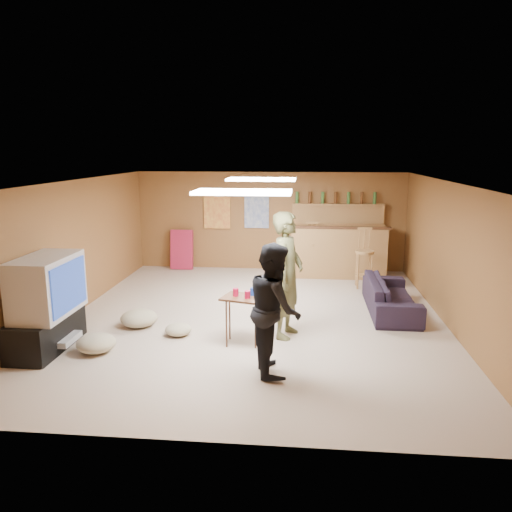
# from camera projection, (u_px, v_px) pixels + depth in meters

# --- Properties ---
(ground) EXTENTS (7.00, 7.00, 0.00)m
(ground) POSITION_uv_depth(u_px,v_px,m) (255.00, 319.00, 8.07)
(ground) COLOR tan
(ground) RESTS_ON ground
(ceiling) EXTENTS (6.00, 7.00, 0.02)m
(ceiling) POSITION_uv_depth(u_px,v_px,m) (255.00, 182.00, 7.61)
(ceiling) COLOR silver
(ceiling) RESTS_ON ground
(wall_back) EXTENTS (6.00, 0.02, 2.20)m
(wall_back) POSITION_uv_depth(u_px,v_px,m) (270.00, 221.00, 11.24)
(wall_back) COLOR brown
(wall_back) RESTS_ON ground
(wall_front) EXTENTS (6.00, 0.02, 2.20)m
(wall_front) POSITION_uv_depth(u_px,v_px,m) (216.00, 332.00, 4.43)
(wall_front) COLOR brown
(wall_front) RESTS_ON ground
(wall_left) EXTENTS (0.02, 7.00, 2.20)m
(wall_left) POSITION_uv_depth(u_px,v_px,m) (72.00, 249.00, 8.12)
(wall_left) COLOR brown
(wall_left) RESTS_ON ground
(wall_right) EXTENTS (0.02, 7.00, 2.20)m
(wall_right) POSITION_uv_depth(u_px,v_px,m) (451.00, 256.00, 7.55)
(wall_right) COLOR brown
(wall_right) RESTS_ON ground
(tv_stand) EXTENTS (0.55, 1.30, 0.50)m
(tv_stand) POSITION_uv_depth(u_px,v_px,m) (46.00, 331.00, 6.81)
(tv_stand) COLOR black
(tv_stand) RESTS_ON ground
(dvd_box) EXTENTS (0.35, 0.50, 0.08)m
(dvd_box) POSITION_uv_depth(u_px,v_px,m) (62.00, 339.00, 6.81)
(dvd_box) COLOR #B2B2B7
(dvd_box) RESTS_ON tv_stand
(tv_body) EXTENTS (0.60, 1.10, 0.80)m
(tv_body) POSITION_uv_depth(u_px,v_px,m) (47.00, 286.00, 6.67)
(tv_body) COLOR #B2B2B7
(tv_body) RESTS_ON tv_stand
(tv_screen) EXTENTS (0.02, 0.95, 0.65)m
(tv_screen) POSITION_uv_depth(u_px,v_px,m) (69.00, 286.00, 6.64)
(tv_screen) COLOR navy
(tv_screen) RESTS_ON tv_body
(bar_counter) EXTENTS (2.00, 0.60, 1.10)m
(bar_counter) POSITION_uv_depth(u_px,v_px,m) (338.00, 251.00, 10.68)
(bar_counter) COLOR olive
(bar_counter) RESTS_ON ground
(bar_lip) EXTENTS (2.10, 0.12, 0.05)m
(bar_lip) POSITION_uv_depth(u_px,v_px,m) (340.00, 228.00, 10.32)
(bar_lip) COLOR #3E2314
(bar_lip) RESTS_ON bar_counter
(bar_shelf) EXTENTS (2.00, 0.18, 0.05)m
(bar_shelf) POSITION_uv_depth(u_px,v_px,m) (338.00, 205.00, 10.92)
(bar_shelf) COLOR olive
(bar_shelf) RESTS_ON bar_backing
(bar_backing) EXTENTS (2.00, 0.14, 0.60)m
(bar_backing) POSITION_uv_depth(u_px,v_px,m) (338.00, 218.00, 11.00)
(bar_backing) COLOR olive
(bar_backing) RESTS_ON bar_counter
(poster_left) EXTENTS (0.60, 0.03, 0.85)m
(poster_left) POSITION_uv_depth(u_px,v_px,m) (217.00, 210.00, 11.26)
(poster_left) COLOR #BF3F26
(poster_left) RESTS_ON wall_back
(poster_right) EXTENTS (0.55, 0.03, 0.80)m
(poster_right) POSITION_uv_depth(u_px,v_px,m) (257.00, 210.00, 11.18)
(poster_right) COLOR #334C99
(poster_right) RESTS_ON wall_back
(folding_chair_stack) EXTENTS (0.50, 0.26, 0.91)m
(folding_chair_stack) POSITION_uv_depth(u_px,v_px,m) (182.00, 250.00, 11.37)
(folding_chair_stack) COLOR #AC1F40
(folding_chair_stack) RESTS_ON ground
(ceiling_panel_front) EXTENTS (1.20, 0.60, 0.04)m
(ceiling_panel_front) POSITION_uv_depth(u_px,v_px,m) (243.00, 192.00, 6.15)
(ceiling_panel_front) COLOR white
(ceiling_panel_front) RESTS_ON ceiling
(ceiling_panel_back) EXTENTS (1.20, 0.60, 0.04)m
(ceiling_panel_back) POSITION_uv_depth(u_px,v_px,m) (261.00, 179.00, 8.78)
(ceiling_panel_back) COLOR white
(ceiling_panel_back) RESTS_ON ceiling
(person_olive) EXTENTS (0.60, 0.76, 1.83)m
(person_olive) POSITION_uv_depth(u_px,v_px,m) (287.00, 275.00, 7.16)
(person_olive) COLOR brown
(person_olive) RESTS_ON ground
(person_black) EXTENTS (0.76, 0.89, 1.61)m
(person_black) POSITION_uv_depth(u_px,v_px,m) (274.00, 309.00, 6.02)
(person_black) COLOR black
(person_black) RESTS_ON ground
(sofa) EXTENTS (0.76, 1.91, 0.56)m
(sofa) POSITION_uv_depth(u_px,v_px,m) (391.00, 296.00, 8.37)
(sofa) COLOR black
(sofa) RESTS_ON ground
(tray_table) EXTENTS (0.62, 0.55, 0.69)m
(tray_table) POSITION_uv_depth(u_px,v_px,m) (242.00, 320.00, 6.97)
(tray_table) COLOR #3E2314
(tray_table) RESTS_ON ground
(cup_red_near) EXTENTS (0.09, 0.09, 0.11)m
(cup_red_near) POSITION_uv_depth(u_px,v_px,m) (236.00, 292.00, 6.92)
(cup_red_near) COLOR #A60B2B
(cup_red_near) RESTS_ON tray_table
(cup_red_far) EXTENTS (0.10, 0.10, 0.11)m
(cup_red_far) POSITION_uv_depth(u_px,v_px,m) (247.00, 295.00, 6.81)
(cup_red_far) COLOR #A60B2B
(cup_red_far) RESTS_ON tray_table
(cup_blue) EXTENTS (0.11, 0.11, 0.11)m
(cup_blue) POSITION_uv_depth(u_px,v_px,m) (253.00, 291.00, 6.95)
(cup_blue) COLOR navy
(cup_blue) RESTS_ON tray_table
(bar_stool_left) EXTENTS (0.55, 0.55, 1.31)m
(bar_stool_left) POSITION_uv_depth(u_px,v_px,m) (312.00, 247.00, 10.59)
(bar_stool_left) COLOR olive
(bar_stool_left) RESTS_ON ground
(bar_stool_right) EXTENTS (0.42, 0.42, 1.24)m
(bar_stool_right) POSITION_uv_depth(u_px,v_px,m) (365.00, 257.00, 9.78)
(bar_stool_right) COLOR olive
(bar_stool_right) RESTS_ON ground
(cushion_near_tv) EXTENTS (0.71, 0.71, 0.26)m
(cushion_near_tv) POSITION_uv_depth(u_px,v_px,m) (139.00, 318.00, 7.72)
(cushion_near_tv) COLOR tan
(cushion_near_tv) RESTS_ON ground
(cushion_mid) EXTENTS (0.39, 0.39, 0.17)m
(cushion_mid) POSITION_uv_depth(u_px,v_px,m) (178.00, 329.00, 7.35)
(cushion_mid) COLOR tan
(cushion_mid) RESTS_ON ground
(cushion_far) EXTENTS (0.69, 0.69, 0.24)m
(cushion_far) POSITION_uv_depth(u_px,v_px,m) (96.00, 343.00, 6.74)
(cushion_far) COLOR tan
(cushion_far) RESTS_ON ground
(bottle_row) EXTENTS (1.76, 0.08, 0.26)m
(bottle_row) POSITION_uv_depth(u_px,v_px,m) (336.00, 198.00, 10.88)
(bottle_row) COLOR #3F7233
(bottle_row) RESTS_ON bar_shelf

